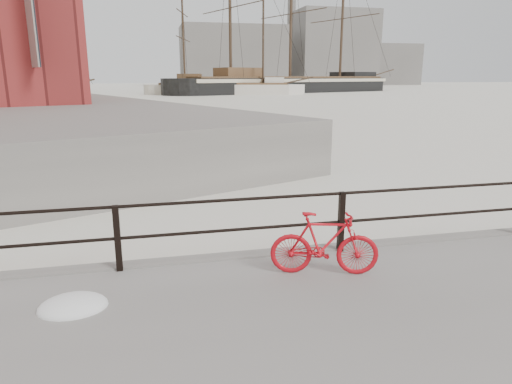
{
  "coord_description": "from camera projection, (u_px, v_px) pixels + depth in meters",
  "views": [
    {
      "loc": [
        -6.44,
        -6.72,
        3.16
      ],
      "look_at": [
        -4.54,
        1.5,
        1.0
      ],
      "focal_mm": 32.0,
      "sensor_mm": 36.0,
      "label": 1
    }
  ],
  "objects": [
    {
      "name": "smokestack",
      "position": [
        292.0,
        18.0,
        153.84
      ],
      "size": [
        2.8,
        2.8,
        44.0
      ],
      "primitive_type": "cylinder",
      "color": "gray",
      "rests_on": "ground"
    },
    {
      "name": "ground",
      "position": [
        510.0,
        250.0,
        8.53
      ],
      "size": [
        400.0,
        400.0,
        0.0
      ],
      "primitive_type": "plane",
      "color": "white",
      "rests_on": "ground"
    },
    {
      "name": "barque_black",
      "position": [
        290.0,
        92.0,
        88.58
      ],
      "size": [
        61.68,
        39.52,
        33.32
      ],
      "primitive_type": null,
      "rotation": [
        0.0,
        0.0,
        0.38
      ],
      "color": "black",
      "rests_on": "ground"
    },
    {
      "name": "industrial_mid",
      "position": [
        332.0,
        49.0,
        154.42
      ],
      "size": [
        26.0,
        20.0,
        24.0
      ],
      "primitive_type": "cube",
      "color": "gray",
      "rests_on": "ground"
    },
    {
      "name": "bicycle",
      "position": [
        324.0,
        244.0,
        6.54
      ],
      "size": [
        1.55,
        0.65,
        0.94
      ],
      "primitive_type": "imported",
      "rotation": [
        0.0,
        0.0,
        -0.28
      ],
      "color": "red",
      "rests_on": "promenade"
    },
    {
      "name": "industrial_west",
      "position": [
        233.0,
        56.0,
        142.83
      ],
      "size": [
        32.0,
        18.0,
        18.0
      ],
      "primitive_type": "cube",
      "color": "gray",
      "rests_on": "ground"
    },
    {
      "name": "schooner_left",
      "position": [
        18.0,
        97.0,
        69.11
      ],
      "size": [
        22.4,
        11.3,
        16.82
      ],
      "primitive_type": null,
      "rotation": [
        0.0,
        0.0,
        0.06
      ],
      "color": "silver",
      "rests_on": "ground"
    },
    {
      "name": "industrial_east",
      "position": [
        386.0,
        65.0,
        165.38
      ],
      "size": [
        20.0,
        16.0,
        14.0
      ],
      "primitive_type": "cube",
      "color": "gray",
      "rests_on": "ground"
    },
    {
      "name": "schooner_mid",
      "position": [
        224.0,
        94.0,
        79.48
      ],
      "size": [
        32.01,
        19.5,
        21.38
      ],
      "primitive_type": null,
      "rotation": [
        0.0,
        0.0,
        -0.25
      ],
      "color": "beige",
      "rests_on": "ground"
    }
  ]
}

